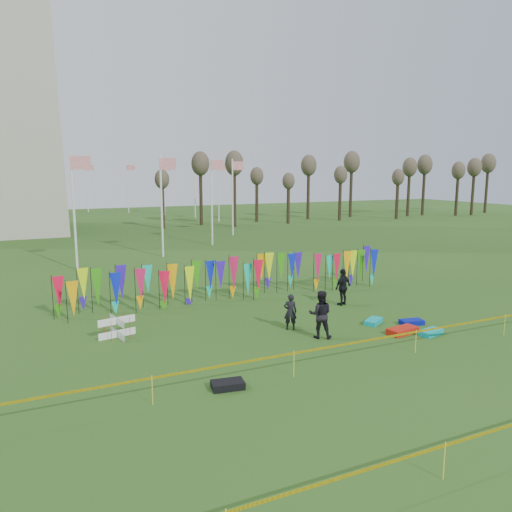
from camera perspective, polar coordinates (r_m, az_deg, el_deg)
name	(u,v)px	position (r m, az deg, el deg)	size (l,w,h in m)	color
ground	(327,355)	(19.07, 8.17, -11.13)	(160.00, 160.00, 0.00)	#274A14
banner_row	(239,276)	(26.50, -1.95, -2.31)	(18.64, 0.64, 2.12)	black
caution_tape_near	(342,346)	(17.75, 9.79, -10.10)	(26.00, 0.02, 0.90)	#FFDA05
caution_tape_far	(498,431)	(13.52, 25.92, -17.52)	(26.00, 0.02, 0.90)	#FFDA05
tree_line	(348,175)	(72.23, 10.50, 9.07)	(53.92, 1.92, 7.84)	#34291A
box_kite	(117,327)	(21.34, -15.59, -7.86)	(0.80, 0.80, 0.89)	red
person_left	(290,312)	(21.57, 3.94, -6.38)	(0.57, 0.42, 1.57)	black
person_mid	(320,314)	(20.60, 7.37, -6.62)	(0.96, 0.59, 1.97)	black
person_right	(343,287)	(25.71, 9.91, -3.51)	(1.10, 0.63, 1.88)	black
kite_bag_turquoise	(373,321)	(23.10, 13.28, -7.29)	(1.04, 0.52, 0.21)	#0BADAD
kite_bag_blue	(412,322)	(23.44, 17.36, -7.22)	(1.01, 0.53, 0.21)	#0914A1
kite_bag_red	(403,331)	(22.06, 16.40, -8.18)	(1.37, 0.63, 0.25)	red
kite_bag_black	(228,385)	(16.19, -3.25, -14.49)	(1.02, 0.59, 0.24)	black
kite_bag_teal	(431,332)	(22.26, 19.36, -8.23)	(1.11, 0.53, 0.21)	#0CAFB3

